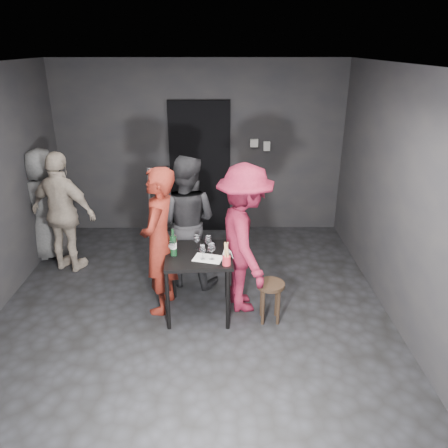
{
  "coord_description": "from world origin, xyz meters",
  "views": [
    {
      "loc": [
        0.33,
        -4.31,
        2.89
      ],
      "look_at": [
        0.36,
        0.25,
        1.0
      ],
      "focal_mm": 35.0,
      "sensor_mm": 36.0,
      "label": 1
    }
  ],
  "objects_px": {
    "breadstick_cup": "(227,254)",
    "hand_truck": "(161,222)",
    "bystander_cream": "(63,208)",
    "woman_black": "(186,214)",
    "wine_bottle": "(173,245)",
    "tasting_table": "(199,262)",
    "stool": "(270,292)",
    "bystander_grey": "(45,201)",
    "man_maroon": "(245,229)",
    "server_red": "(159,232)"
  },
  "relations": [
    {
      "from": "woman_black",
      "to": "wine_bottle",
      "type": "bearing_deg",
      "value": 97.79
    },
    {
      "from": "man_maroon",
      "to": "breadstick_cup",
      "type": "height_order",
      "value": "man_maroon"
    },
    {
      "from": "stool",
      "to": "hand_truck",
      "type": "bearing_deg",
      "value": 122.01
    },
    {
      "from": "stool",
      "to": "bystander_grey",
      "type": "bearing_deg",
      "value": 151.65
    },
    {
      "from": "stool",
      "to": "man_maroon",
      "type": "xyz_separation_m",
      "value": [
        -0.28,
        0.3,
        0.62
      ]
    },
    {
      "from": "breadstick_cup",
      "to": "man_maroon",
      "type": "bearing_deg",
      "value": 62.49
    },
    {
      "from": "stool",
      "to": "wine_bottle",
      "type": "height_order",
      "value": "wine_bottle"
    },
    {
      "from": "bystander_cream",
      "to": "hand_truck",
      "type": "bearing_deg",
      "value": -112.93
    },
    {
      "from": "hand_truck",
      "to": "tasting_table",
      "type": "relative_size",
      "value": 1.47
    },
    {
      "from": "bystander_grey",
      "to": "stool",
      "type": "bearing_deg",
      "value": 133.83
    },
    {
      "from": "tasting_table",
      "to": "breadstick_cup",
      "type": "distance_m",
      "value": 0.46
    },
    {
      "from": "stool",
      "to": "bystander_grey",
      "type": "relative_size",
      "value": 0.28
    },
    {
      "from": "bystander_cream",
      "to": "breadstick_cup",
      "type": "relative_size",
      "value": 6.6
    },
    {
      "from": "hand_truck",
      "to": "wine_bottle",
      "type": "xyz_separation_m",
      "value": [
        0.46,
        -2.3,
        0.66
      ]
    },
    {
      "from": "breadstick_cup",
      "to": "tasting_table",
      "type": "bearing_deg",
      "value": 139.92
    },
    {
      "from": "bystander_grey",
      "to": "tasting_table",
      "type": "bearing_deg",
      "value": 128.76
    },
    {
      "from": "bystander_cream",
      "to": "bystander_grey",
      "type": "bearing_deg",
      "value": -24.9
    },
    {
      "from": "man_maroon",
      "to": "bystander_cream",
      "type": "height_order",
      "value": "man_maroon"
    },
    {
      "from": "server_red",
      "to": "bystander_cream",
      "type": "height_order",
      "value": "server_red"
    },
    {
      "from": "stool",
      "to": "wine_bottle",
      "type": "xyz_separation_m",
      "value": [
        -1.06,
        0.13,
        0.51
      ]
    },
    {
      "from": "bystander_cream",
      "to": "breadstick_cup",
      "type": "height_order",
      "value": "bystander_cream"
    },
    {
      "from": "woman_black",
      "to": "wine_bottle",
      "type": "relative_size",
      "value": 6.09
    },
    {
      "from": "bystander_cream",
      "to": "bystander_grey",
      "type": "height_order",
      "value": "bystander_cream"
    },
    {
      "from": "stool",
      "to": "bystander_cream",
      "type": "xyz_separation_m",
      "value": [
        -2.62,
        1.24,
        0.53
      ]
    },
    {
      "from": "breadstick_cup",
      "to": "bystander_grey",
      "type": "bearing_deg",
      "value": 145.7
    },
    {
      "from": "wine_bottle",
      "to": "breadstick_cup",
      "type": "relative_size",
      "value": 1.14
    },
    {
      "from": "server_red",
      "to": "bystander_grey",
      "type": "height_order",
      "value": "server_red"
    },
    {
      "from": "tasting_table",
      "to": "bystander_grey",
      "type": "bearing_deg",
      "value": 146.58
    },
    {
      "from": "man_maroon",
      "to": "breadstick_cup",
      "type": "xyz_separation_m",
      "value": [
        -0.21,
        -0.4,
        -0.11
      ]
    },
    {
      "from": "hand_truck",
      "to": "stool",
      "type": "distance_m",
      "value": 2.87
    },
    {
      "from": "hand_truck",
      "to": "man_maroon",
      "type": "bearing_deg",
      "value": -59.21
    },
    {
      "from": "tasting_table",
      "to": "man_maroon",
      "type": "bearing_deg",
      "value": 15.15
    },
    {
      "from": "hand_truck",
      "to": "stool",
      "type": "relative_size",
      "value": 2.35
    },
    {
      "from": "woman_black",
      "to": "breadstick_cup",
      "type": "xyz_separation_m",
      "value": [
        0.49,
        -0.97,
        -0.07
      ]
    },
    {
      "from": "server_red",
      "to": "stool",
      "type": "bearing_deg",
      "value": 86.99
    },
    {
      "from": "woman_black",
      "to": "wine_bottle",
      "type": "distance_m",
      "value": 0.75
    },
    {
      "from": "stool",
      "to": "bystander_grey",
      "type": "xyz_separation_m",
      "value": [
        -3.0,
        1.62,
        0.49
      ]
    },
    {
      "from": "stool",
      "to": "breadstick_cup",
      "type": "relative_size",
      "value": 1.73
    },
    {
      "from": "woman_black",
      "to": "breadstick_cup",
      "type": "distance_m",
      "value": 1.09
    },
    {
      "from": "man_maroon",
      "to": "breadstick_cup",
      "type": "distance_m",
      "value": 0.46
    },
    {
      "from": "stool",
      "to": "server_red",
      "type": "height_order",
      "value": "server_red"
    },
    {
      "from": "bystander_cream",
      "to": "wine_bottle",
      "type": "xyz_separation_m",
      "value": [
        1.56,
        -1.11,
        -0.03
      ]
    },
    {
      "from": "woman_black",
      "to": "man_maroon",
      "type": "relative_size",
      "value": 0.95
    },
    {
      "from": "man_maroon",
      "to": "wine_bottle",
      "type": "relative_size",
      "value": 6.41
    },
    {
      "from": "breadstick_cup",
      "to": "hand_truck",
      "type": "bearing_deg",
      "value": 112.27
    },
    {
      "from": "hand_truck",
      "to": "breadstick_cup",
      "type": "relative_size",
      "value": 4.07
    },
    {
      "from": "hand_truck",
      "to": "bystander_grey",
      "type": "height_order",
      "value": "bystander_grey"
    },
    {
      "from": "server_red",
      "to": "bystander_grey",
      "type": "distance_m",
      "value": 2.23
    },
    {
      "from": "tasting_table",
      "to": "bystander_cream",
      "type": "height_order",
      "value": "bystander_cream"
    },
    {
      "from": "bystander_cream",
      "to": "breadstick_cup",
      "type": "xyz_separation_m",
      "value": [
        2.13,
        -1.34,
        -0.02
      ]
    }
  ]
}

